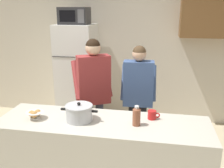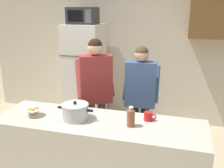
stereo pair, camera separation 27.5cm
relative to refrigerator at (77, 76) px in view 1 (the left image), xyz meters
The scene contains 10 objects.
back_wall_unit 1.29m from the refrigerator, 20.39° to the left, with size 6.00×0.48×2.60m.
kitchen_island 2.09m from the refrigerator, 64.69° to the right, with size 2.25×0.68×0.92m, color beige.
refrigerator is the anchor object (origin of this frame).
microwave 1.04m from the refrigerator, 89.93° to the right, with size 0.48×0.37×0.28m.
person_near_pot 1.22m from the refrigerator, 61.36° to the right, with size 0.63×0.58×1.69m.
person_by_sink 1.49m from the refrigerator, 38.15° to the right, with size 0.50×0.43×1.60m.
cooking_pot 1.97m from the refrigerator, 71.42° to the right, with size 0.40×0.29×0.21m.
coffee_mug 2.19m from the refrigerator, 50.66° to the right, with size 0.13×0.09×0.10m.
bread_bowl 1.92m from the refrigerator, 85.57° to the right, with size 0.19×0.19×0.10m.
bottle_near_edge 2.25m from the refrigerator, 56.67° to the right, with size 0.08×0.08×0.21m.
Camera 1 is at (0.54, -2.40, 2.07)m, focal length 40.94 mm.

